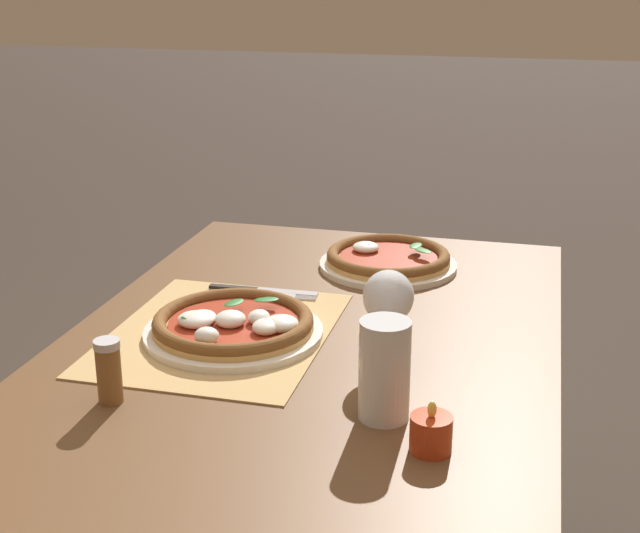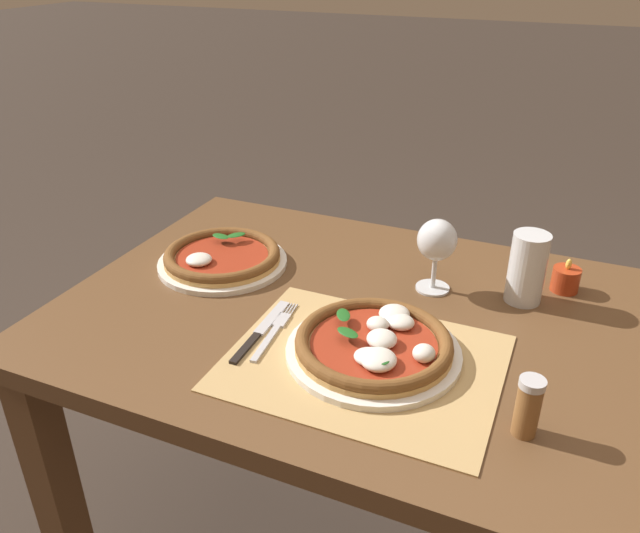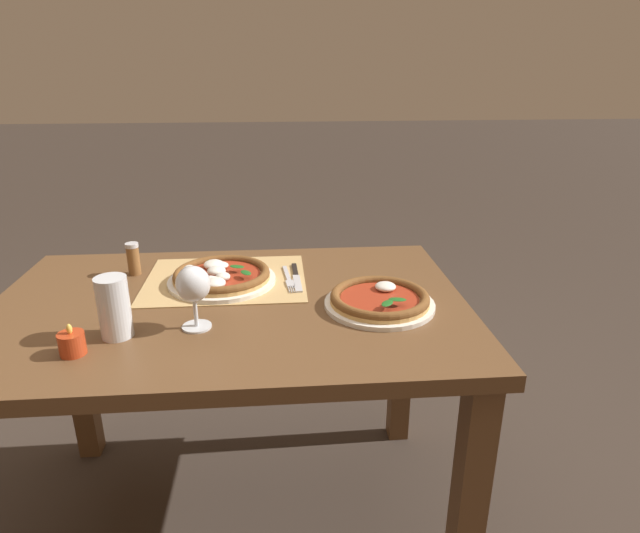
{
  "view_description": "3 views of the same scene",
  "coord_description": "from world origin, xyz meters",
  "px_view_note": "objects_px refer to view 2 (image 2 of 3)",
  "views": [
    {
      "loc": [
        1.34,
        0.36,
        1.35
      ],
      "look_at": [
        -0.15,
        -0.02,
        0.81
      ],
      "focal_mm": 50.0,
      "sensor_mm": 36.0,
      "label": 1
    },
    {
      "loc": [
        0.3,
        -0.98,
        1.38
      ],
      "look_at": [
        -0.13,
        -0.0,
        0.82
      ],
      "focal_mm": 35.0,
      "sensor_mm": 36.0,
      "label": 2
    },
    {
      "loc": [
        -0.13,
        1.3,
        1.33
      ],
      "look_at": [
        -0.25,
        -0.12,
        0.79
      ],
      "focal_mm": 30.0,
      "sensor_mm": 36.0,
      "label": 3
    }
  ],
  "objects_px": {
    "fork": "(275,330)",
    "pepper_shaker": "(528,407)",
    "votive_candle": "(565,280)",
    "knife": "(261,331)",
    "pizza_far": "(222,257)",
    "wine_glass": "(437,243)",
    "pizza_near": "(375,345)",
    "pint_glass": "(527,269)"
  },
  "relations": [
    {
      "from": "pint_glass",
      "to": "pepper_shaker",
      "type": "distance_m",
      "value": 0.39
    },
    {
      "from": "pizza_far",
      "to": "pint_glass",
      "type": "bearing_deg",
      "value": 9.7
    },
    {
      "from": "fork",
      "to": "pepper_shaker",
      "type": "xyz_separation_m",
      "value": [
        0.45,
        -0.09,
        0.04
      ]
    },
    {
      "from": "knife",
      "to": "pepper_shaker",
      "type": "relative_size",
      "value": 2.22
    },
    {
      "from": "pint_glass",
      "to": "pizza_far",
      "type": "bearing_deg",
      "value": -170.3
    },
    {
      "from": "pint_glass",
      "to": "pizza_near",
      "type": "bearing_deg",
      "value": -125.28
    },
    {
      "from": "votive_candle",
      "to": "pepper_shaker",
      "type": "height_order",
      "value": "pepper_shaker"
    },
    {
      "from": "pepper_shaker",
      "to": "fork",
      "type": "bearing_deg",
      "value": 168.89
    },
    {
      "from": "votive_candle",
      "to": "pint_glass",
      "type": "bearing_deg",
      "value": -134.27
    },
    {
      "from": "wine_glass",
      "to": "pepper_shaker",
      "type": "relative_size",
      "value": 1.6
    },
    {
      "from": "pepper_shaker",
      "to": "knife",
      "type": "bearing_deg",
      "value": 170.7
    },
    {
      "from": "pizza_near",
      "to": "knife",
      "type": "xyz_separation_m",
      "value": [
        -0.21,
        -0.02,
        -0.02
      ]
    },
    {
      "from": "pint_glass",
      "to": "knife",
      "type": "relative_size",
      "value": 0.67
    },
    {
      "from": "pizza_near",
      "to": "pepper_shaker",
      "type": "relative_size",
      "value": 3.14
    },
    {
      "from": "wine_glass",
      "to": "knife",
      "type": "relative_size",
      "value": 0.72
    },
    {
      "from": "pint_glass",
      "to": "pepper_shaker",
      "type": "bearing_deg",
      "value": -82.31
    },
    {
      "from": "pizza_near",
      "to": "knife",
      "type": "distance_m",
      "value": 0.22
    },
    {
      "from": "votive_candle",
      "to": "fork",
      "type": "bearing_deg",
      "value": -141.56
    },
    {
      "from": "pizza_near",
      "to": "pepper_shaker",
      "type": "bearing_deg",
      "value": -19.74
    },
    {
      "from": "knife",
      "to": "pizza_far",
      "type": "bearing_deg",
      "value": 135.25
    },
    {
      "from": "pizza_near",
      "to": "knife",
      "type": "bearing_deg",
      "value": -175.71
    },
    {
      "from": "pint_glass",
      "to": "knife",
      "type": "bearing_deg",
      "value": -143.63
    },
    {
      "from": "votive_candle",
      "to": "knife",
      "type": "bearing_deg",
      "value": -142.07
    },
    {
      "from": "fork",
      "to": "pepper_shaker",
      "type": "height_order",
      "value": "pepper_shaker"
    },
    {
      "from": "wine_glass",
      "to": "pint_glass",
      "type": "distance_m",
      "value": 0.18
    },
    {
      "from": "pizza_far",
      "to": "pepper_shaker",
      "type": "xyz_separation_m",
      "value": [
        0.68,
        -0.28,
        0.03
      ]
    },
    {
      "from": "fork",
      "to": "knife",
      "type": "xyz_separation_m",
      "value": [
        -0.02,
        -0.01,
        0.0
      ]
    },
    {
      "from": "wine_glass",
      "to": "fork",
      "type": "height_order",
      "value": "wine_glass"
    },
    {
      "from": "wine_glass",
      "to": "pepper_shaker",
      "type": "bearing_deg",
      "value": -57.85
    },
    {
      "from": "pizza_near",
      "to": "votive_candle",
      "type": "bearing_deg",
      "value": 52.69
    },
    {
      "from": "pizza_far",
      "to": "pepper_shaker",
      "type": "distance_m",
      "value": 0.74
    },
    {
      "from": "pint_glass",
      "to": "fork",
      "type": "bearing_deg",
      "value": -143.1
    },
    {
      "from": "wine_glass",
      "to": "votive_candle",
      "type": "height_order",
      "value": "wine_glass"
    },
    {
      "from": "pizza_near",
      "to": "pepper_shaker",
      "type": "distance_m",
      "value": 0.28
    },
    {
      "from": "votive_candle",
      "to": "pepper_shaker",
      "type": "xyz_separation_m",
      "value": [
        -0.02,
        -0.47,
        0.03
      ]
    },
    {
      "from": "votive_candle",
      "to": "pizza_near",
      "type": "bearing_deg",
      "value": -127.31
    },
    {
      "from": "pizza_near",
      "to": "knife",
      "type": "height_order",
      "value": "pizza_near"
    },
    {
      "from": "fork",
      "to": "pepper_shaker",
      "type": "distance_m",
      "value": 0.47
    },
    {
      "from": "pizza_near",
      "to": "fork",
      "type": "distance_m",
      "value": 0.19
    },
    {
      "from": "fork",
      "to": "pepper_shaker",
      "type": "relative_size",
      "value": 2.07
    },
    {
      "from": "pizza_far",
      "to": "fork",
      "type": "distance_m",
      "value": 0.3
    },
    {
      "from": "pizza_near",
      "to": "pizza_far",
      "type": "height_order",
      "value": "pizza_near"
    }
  ]
}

